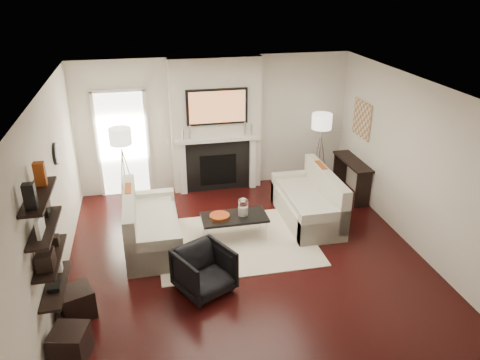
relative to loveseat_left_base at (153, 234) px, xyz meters
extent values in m
plane|color=black|center=(1.42, -0.84, -0.21)|extent=(6.00, 6.00, 0.00)
plane|color=white|center=(1.42, -0.84, 2.49)|extent=(6.00, 6.00, 0.00)
plane|color=silver|center=(1.42, 2.16, 1.14)|extent=(5.50, 0.00, 5.50)
plane|color=silver|center=(1.42, -3.84, 1.14)|extent=(5.50, 0.00, 5.50)
plane|color=silver|center=(-1.33, -0.84, 1.14)|extent=(0.00, 6.00, 6.00)
plane|color=silver|center=(4.17, -0.84, 1.14)|extent=(0.00, 6.00, 6.00)
cube|color=silver|center=(1.42, 2.04, 1.14)|extent=(1.80, 0.25, 2.70)
cube|color=black|center=(1.42, 1.90, 0.31)|extent=(1.30, 0.02, 1.04)
cube|color=black|center=(1.42, 1.90, 0.24)|extent=(0.75, 0.02, 0.65)
cube|color=white|center=(0.70, 1.87, 0.34)|extent=(0.12, 0.08, 1.10)
cube|color=white|center=(2.14, 1.87, 0.34)|extent=(0.12, 0.08, 1.10)
cube|color=white|center=(1.42, 1.85, 0.91)|extent=(1.70, 0.18, 0.07)
cube|color=black|center=(1.42, 1.88, 1.57)|extent=(1.20, 0.06, 0.70)
cube|color=#BF723F|center=(1.42, 1.85, 1.57)|extent=(1.10, 0.00, 0.62)
cylinder|color=silver|center=(0.87, 1.86, 1.09)|extent=(0.04, 0.04, 0.30)
cylinder|color=silver|center=(0.74, 1.86, 1.06)|extent=(0.04, 0.04, 0.24)
cylinder|color=silver|center=(1.97, 1.86, 1.09)|extent=(0.04, 0.04, 0.30)
cylinder|color=silver|center=(2.10, 1.86, 1.06)|extent=(0.04, 0.04, 0.24)
cube|color=white|center=(-0.43, 2.14, 0.84)|extent=(0.90, 0.02, 2.10)
cube|color=white|center=(-0.91, 2.12, 0.84)|extent=(0.06, 0.06, 2.16)
cube|color=white|center=(0.05, 2.12, 0.84)|extent=(0.06, 0.06, 2.16)
cube|color=white|center=(-0.43, 2.12, 1.92)|extent=(1.02, 0.06, 0.06)
cube|color=beige|center=(1.36, -0.21, -0.20)|extent=(2.60, 2.00, 0.01)
cube|color=beige|center=(0.00, 0.00, 0.00)|extent=(0.85, 1.80, 0.42)
cube|color=beige|center=(-0.33, 0.00, 0.32)|extent=(0.18, 1.80, 0.80)
cube|color=beige|center=(0.00, -0.81, 0.09)|extent=(0.85, 0.18, 0.60)
cube|color=beige|center=(0.00, 0.81, 0.09)|extent=(0.85, 0.18, 0.60)
cube|color=beige|center=(0.05, 0.00, 0.26)|extent=(0.63, 1.44, 0.10)
cube|color=#994012|center=(-0.33, 0.30, 0.52)|extent=(0.10, 0.42, 0.42)
cube|color=black|center=(-0.33, -0.30, 0.51)|extent=(0.10, 0.40, 0.40)
cube|color=beige|center=(2.77, 0.29, 0.00)|extent=(0.85, 1.80, 0.42)
cube|color=beige|center=(3.11, 0.29, 0.32)|extent=(0.18, 1.80, 0.80)
cube|color=beige|center=(2.77, -0.52, 0.09)|extent=(0.85, 0.18, 0.60)
cube|color=beige|center=(2.77, 1.10, 0.09)|extent=(0.85, 0.18, 0.60)
cube|color=beige|center=(2.72, 0.29, 0.26)|extent=(0.63, 1.44, 0.10)
cube|color=#994012|center=(3.11, 0.59, 0.52)|extent=(0.10, 0.42, 0.42)
cube|color=black|center=(3.11, -0.01, 0.51)|extent=(0.10, 0.40, 0.40)
cube|color=black|center=(1.36, -0.07, 0.19)|extent=(1.10, 0.55, 0.04)
cylinder|color=silver|center=(0.86, -0.29, -0.02)|extent=(0.02, 0.02, 0.38)
cylinder|color=silver|center=(1.86, -0.29, -0.02)|extent=(0.02, 0.02, 0.38)
cylinder|color=silver|center=(0.86, 0.15, -0.02)|extent=(0.02, 0.02, 0.38)
cylinder|color=silver|center=(1.86, 0.15, -0.02)|extent=(0.02, 0.02, 0.38)
cylinder|color=white|center=(1.51, -0.07, 0.35)|extent=(0.17, 0.17, 0.30)
cylinder|color=white|center=(1.51, -0.07, 0.29)|extent=(0.11, 0.11, 0.17)
cylinder|color=#B84D1E|center=(1.11, -0.07, 0.24)|extent=(0.33, 0.33, 0.06)
imported|color=black|center=(0.66, -1.39, 0.15)|extent=(0.92, 0.90, 0.72)
cylinder|color=silver|center=(-0.43, 1.45, 0.39)|extent=(0.02, 0.02, 1.20)
cylinder|color=white|center=(-0.43, 1.45, 1.24)|extent=(0.40, 0.40, 0.30)
cylinder|color=silver|center=(-0.32, 1.45, 0.39)|extent=(0.25, 0.02, 1.23)
cylinder|color=silver|center=(-0.49, 1.55, 0.39)|extent=(0.14, 0.22, 1.23)
cylinder|color=silver|center=(-0.49, 1.36, 0.39)|extent=(0.14, 0.22, 1.23)
cylinder|color=silver|center=(3.47, 1.57, 0.39)|extent=(0.02, 0.02, 1.20)
cylinder|color=white|center=(3.47, 1.57, 1.24)|extent=(0.40, 0.40, 0.30)
cylinder|color=silver|center=(3.58, 1.57, 0.39)|extent=(0.25, 0.02, 1.23)
cylinder|color=silver|center=(3.41, 1.66, 0.39)|extent=(0.14, 0.22, 1.23)
cylinder|color=silver|center=(3.41, 1.47, 0.39)|extent=(0.14, 0.22, 1.23)
cube|color=black|center=(3.99, 1.10, 0.52)|extent=(0.35, 1.20, 0.04)
cube|color=black|center=(3.99, 0.55, 0.14)|extent=(0.30, 0.04, 0.71)
cube|color=black|center=(3.99, 1.65, 0.14)|extent=(0.30, 0.04, 0.71)
cube|color=tan|center=(4.15, 1.21, 1.34)|extent=(0.03, 0.70, 0.70)
cube|color=black|center=(-1.20, -1.84, 0.49)|extent=(0.25, 1.00, 0.03)
cube|color=black|center=(-1.20, -1.84, 0.89)|extent=(0.25, 1.00, 0.04)
cube|color=black|center=(-1.20, -1.84, 1.29)|extent=(0.25, 1.00, 0.04)
cube|color=black|center=(-1.20, -1.84, 1.69)|extent=(0.25, 1.00, 0.04)
cube|color=black|center=(-1.20, -2.18, 1.85)|extent=(0.12, 0.10, 0.28)
cube|color=#994012|center=(-1.20, -1.58, 1.85)|extent=(0.12, 0.10, 0.28)
cube|color=white|center=(-1.20, -2.01, 1.42)|extent=(0.04, 0.30, 0.22)
cube|color=black|center=(-1.20, -1.53, 1.40)|extent=(0.04, 0.22, 0.18)
cube|color=black|center=(-1.20, -2.07, 1.01)|extent=(0.18, 0.25, 0.20)
cube|color=black|center=(-1.20, -1.59, 0.97)|extent=(0.15, 0.12, 0.12)
cube|color=black|center=(-1.20, -1.91, 0.53)|extent=(0.14, 0.20, 0.05)
cube|color=white|center=(-1.20, -1.56, 0.60)|extent=(0.10, 0.10, 0.18)
cylinder|color=black|center=(-1.31, 0.06, 1.49)|extent=(0.04, 0.34, 0.34)
cylinder|color=white|center=(-1.29, 0.06, 1.49)|extent=(0.01, 0.29, 0.29)
cube|color=black|center=(-1.05, -1.56, -0.01)|extent=(0.52, 0.52, 0.40)
cube|color=black|center=(-1.05, -2.33, -0.01)|extent=(0.49, 0.49, 0.40)
camera|label=1|loc=(0.01, -6.84, 3.95)|focal=35.00mm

